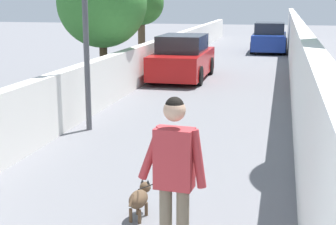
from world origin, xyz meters
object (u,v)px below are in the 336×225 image
tree_left_far (102,3)px  car_near (183,59)px  tree_left_mid (141,4)px  car_far (269,38)px  person_skateboarder (174,169)px  dog (140,198)px

tree_left_far → car_near: tree_left_far is taller
tree_left_mid → car_far: 8.55m
tree_left_mid → person_skateboarder: (-16.05, -4.87, -1.42)m
tree_left_far → car_near: bearing=-37.4°
car_far → dog: bearing=177.3°
person_skateboarder → car_far: size_ratio=0.46×
tree_left_far → dog: tree_left_far is taller
tree_left_far → car_near: size_ratio=0.98×
car_near → person_skateboarder: bearing=-169.2°
tree_left_far → car_far: bearing=-20.4°
tree_left_mid → person_skateboarder: 16.84m
person_skateboarder → dog: person_skateboarder is taller
tree_left_mid → car_near: 4.58m
tree_left_far → dog: 9.88m
tree_left_mid → dog: bearing=-164.4°
person_skateboarder → dog: 1.64m
dog → car_near: (11.44, 1.70, 0.44)m
tree_left_mid → car_far: tree_left_mid is taller
dog → car_far: 21.45m
dog → car_far: bearing=-2.7°
tree_left_far → car_far: 13.56m
tree_left_mid → car_far: (6.58, -5.15, -1.84)m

